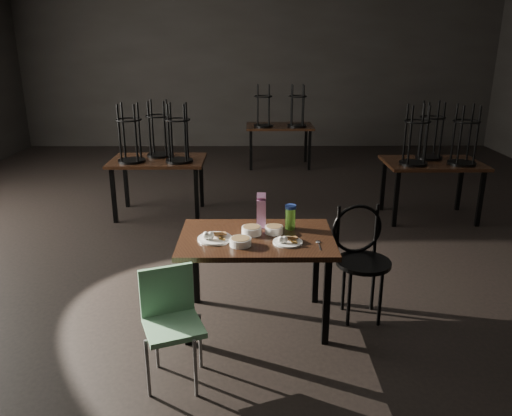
{
  "coord_description": "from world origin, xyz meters",
  "views": [
    {
      "loc": [
        -0.13,
        -4.87,
        2.19
      ],
      "look_at": [
        -0.1,
        -0.85,
        0.85
      ],
      "focal_mm": 35.0,
      "sensor_mm": 36.0,
      "label": 1
    }
  ],
  "objects_px": {
    "school_chair": "(171,315)",
    "water_bottle": "(290,217)",
    "juice_carton": "(261,211)",
    "bentwood_chair": "(361,253)",
    "main_table": "(256,246)"
  },
  "relations": [
    {
      "from": "school_chair",
      "to": "water_bottle",
      "type": "bearing_deg",
      "value": 25.04
    },
    {
      "from": "main_table",
      "to": "bentwood_chair",
      "type": "bearing_deg",
      "value": 8.44
    },
    {
      "from": "water_bottle",
      "to": "bentwood_chair",
      "type": "bearing_deg",
      "value": -4.33
    },
    {
      "from": "main_table",
      "to": "school_chair",
      "type": "bearing_deg",
      "value": -129.01
    },
    {
      "from": "bentwood_chair",
      "to": "school_chair",
      "type": "bearing_deg",
      "value": -158.59
    },
    {
      "from": "juice_carton",
      "to": "bentwood_chair",
      "type": "bearing_deg",
      "value": -6.17
    },
    {
      "from": "water_bottle",
      "to": "main_table",
      "type": "bearing_deg",
      "value": -148.21
    },
    {
      "from": "main_table",
      "to": "bentwood_chair",
      "type": "relative_size",
      "value": 1.29
    },
    {
      "from": "bentwood_chair",
      "to": "juice_carton",
      "type": "bearing_deg",
      "value": 164.98
    },
    {
      "from": "water_bottle",
      "to": "school_chair",
      "type": "height_order",
      "value": "water_bottle"
    },
    {
      "from": "water_bottle",
      "to": "school_chair",
      "type": "bearing_deg",
      "value": -134.03
    },
    {
      "from": "water_bottle",
      "to": "school_chair",
      "type": "relative_size",
      "value": 0.26
    },
    {
      "from": "main_table",
      "to": "water_bottle",
      "type": "bearing_deg",
      "value": 31.79
    },
    {
      "from": "bentwood_chair",
      "to": "school_chair",
      "type": "relative_size",
      "value": 1.19
    },
    {
      "from": "juice_carton",
      "to": "school_chair",
      "type": "height_order",
      "value": "juice_carton"
    }
  ]
}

